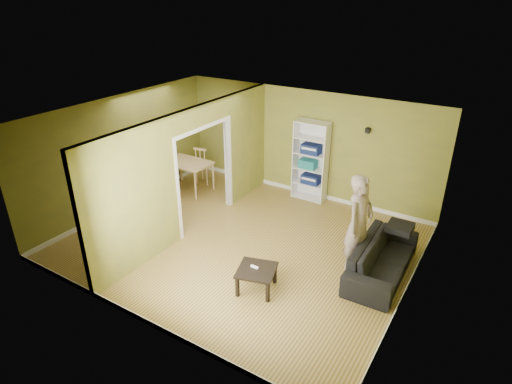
# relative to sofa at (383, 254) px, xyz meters

# --- Properties ---
(room_shell) EXTENTS (6.50, 6.50, 6.50)m
(room_shell) POSITION_rel_sofa_xyz_m (-2.70, -0.47, 0.89)
(room_shell) COLOR tan
(room_shell) RESTS_ON ground
(partition) EXTENTS (0.22, 5.50, 2.60)m
(partition) POSITION_rel_sofa_xyz_m (-3.90, -0.47, 0.89)
(partition) COLOR olive
(partition) RESTS_ON ground
(wall_speaker) EXTENTS (0.10, 0.10, 0.10)m
(wall_speaker) POSITION_rel_sofa_xyz_m (-1.20, 2.22, 1.49)
(wall_speaker) COLOR black
(wall_speaker) RESTS_ON room_shell
(sofa) EXTENTS (2.16, 0.97, 0.81)m
(sofa) POSITION_rel_sofa_xyz_m (0.00, 0.00, 0.00)
(sofa) COLOR black
(sofa) RESTS_ON ground
(person) EXTENTS (0.88, 0.75, 2.15)m
(person) POSITION_rel_sofa_xyz_m (-0.47, -0.09, 0.67)
(person) COLOR slate
(person) RESTS_ON ground
(bookshelf) EXTENTS (0.82, 0.36, 1.94)m
(bookshelf) POSITION_rel_sofa_xyz_m (-2.44, 2.14, 0.56)
(bookshelf) COLOR white
(bookshelf) RESTS_ON ground
(paper_box_navy_a) EXTENTS (0.43, 0.28, 0.22)m
(paper_box_navy_a) POSITION_rel_sofa_xyz_m (-2.41, 2.09, 0.11)
(paper_box_navy_a) COLOR navy
(paper_box_navy_a) RESTS_ON bookshelf
(paper_box_teal) EXTENTS (0.40, 0.26, 0.21)m
(paper_box_teal) POSITION_rel_sofa_xyz_m (-2.50, 2.09, 0.49)
(paper_box_teal) COLOR #1C7160
(paper_box_teal) RESTS_ON bookshelf
(paper_box_navy_b) EXTENTS (0.44, 0.28, 0.22)m
(paper_box_navy_b) POSITION_rel_sofa_xyz_m (-2.44, 2.09, 0.87)
(paper_box_navy_b) COLOR #17244A
(paper_box_navy_b) RESTS_ON bookshelf
(coffee_table) EXTENTS (0.62, 0.62, 0.42)m
(coffee_table) POSITION_rel_sofa_xyz_m (-1.66, -1.60, -0.05)
(coffee_table) COLOR black
(coffee_table) RESTS_ON ground
(game_controller) EXTENTS (0.14, 0.04, 0.03)m
(game_controller) POSITION_rel_sofa_xyz_m (-1.71, -1.58, 0.02)
(game_controller) COLOR white
(game_controller) RESTS_ON coffee_table
(dining_table) EXTENTS (1.20, 0.80, 0.75)m
(dining_table) POSITION_rel_sofa_xyz_m (-5.29, 0.93, 0.26)
(dining_table) COLOR #DFBD81
(dining_table) RESTS_ON ground
(chair_left) EXTENTS (0.59, 0.59, 1.02)m
(chair_left) POSITION_rel_sofa_xyz_m (-6.00, 1.01, 0.10)
(chair_left) COLOR tan
(chair_left) RESTS_ON ground
(chair_near) EXTENTS (0.46, 0.46, 0.93)m
(chair_near) POSITION_rel_sofa_xyz_m (-5.29, 0.26, 0.06)
(chair_near) COLOR tan
(chair_near) RESTS_ON ground
(chair_far) EXTENTS (0.53, 0.53, 1.01)m
(chair_far) POSITION_rel_sofa_xyz_m (-5.21, 1.51, 0.10)
(chair_far) COLOR #D4B287
(chair_far) RESTS_ON ground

